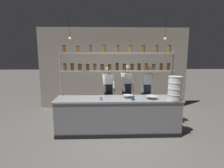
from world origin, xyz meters
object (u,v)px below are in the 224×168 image
at_px(prep_bowl_near_left, 128,96).
at_px(prep_bowl_center_front, 152,97).
at_px(container_stack, 175,88).
at_px(serving_cup_front, 101,98).
at_px(serving_cup_by_board, 133,98).
at_px(chef_center, 127,90).
at_px(spice_shelf_unit, 117,64).
at_px(chef_right, 146,91).
at_px(chef_left, 108,90).

relative_size(prep_bowl_near_left, prep_bowl_center_front, 0.86).
bearing_deg(prep_bowl_center_front, container_stack, -11.63).
height_order(serving_cup_front, serving_cup_by_board, serving_cup_by_board).
xyz_separation_m(prep_bowl_near_left, serving_cup_by_board, (0.09, -0.25, 0.02)).
distance_m(chef_center, container_stack, 1.43).
distance_m(prep_bowl_center_front, serving_cup_by_board, 0.50).
bearing_deg(prep_bowl_near_left, spice_shelf_unit, 130.18).
distance_m(chef_center, serving_cup_by_board, 0.93).
relative_size(serving_cup_front, serving_cup_by_board, 0.98).
height_order(chef_center, chef_right, same).
height_order(spice_shelf_unit, container_stack, spice_shelf_unit).
bearing_deg(container_stack, chef_center, 138.14).
height_order(spice_shelf_unit, chef_right, spice_shelf_unit).
distance_m(spice_shelf_unit, chef_center, 0.92).
distance_m(spice_shelf_unit, serving_cup_front, 1.07).
height_order(chef_center, prep_bowl_center_front, chef_center).
height_order(prep_bowl_near_left, prep_bowl_center_front, prep_bowl_center_front).
bearing_deg(prep_bowl_near_left, chef_left, 121.56).
bearing_deg(serving_cup_front, prep_bowl_center_front, 4.17).
relative_size(chef_center, chef_right, 1.00).
relative_size(chef_left, prep_bowl_near_left, 6.53).
relative_size(chef_right, prep_bowl_near_left, 6.73).
height_order(chef_right, serving_cup_by_board, chef_right).
distance_m(chef_left, serving_cup_by_board, 1.19).
xyz_separation_m(container_stack, prep_bowl_near_left, (-1.11, 0.26, -0.26)).
height_order(chef_center, serving_cup_front, chef_center).
relative_size(prep_bowl_center_front, serving_cup_front, 2.98).
bearing_deg(spice_shelf_unit, chef_left, 115.30).
bearing_deg(serving_cup_by_board, container_stack, -0.89).
height_order(chef_left, container_stack, chef_left).
height_order(chef_right, prep_bowl_near_left, chef_right).
height_order(spice_shelf_unit, serving_cup_by_board, spice_shelf_unit).
xyz_separation_m(chef_right, prep_bowl_near_left, (-0.59, -0.52, -0.04)).
height_order(chef_left, prep_bowl_near_left, chef_left).
height_order(container_stack, serving_cup_by_board, container_stack).
xyz_separation_m(spice_shelf_unit, prep_bowl_center_front, (0.83, -0.45, -0.82)).
relative_size(spice_shelf_unit, prep_bowl_near_left, 11.97).
bearing_deg(serving_cup_by_board, serving_cup_front, 179.94).
bearing_deg(prep_bowl_center_front, serving_cup_by_board, -169.12).
relative_size(chef_center, serving_cup_front, 17.30).
height_order(prep_bowl_near_left, serving_cup_front, serving_cup_front).
bearing_deg(serving_cup_front, chef_left, 78.66).
xyz_separation_m(chef_left, serving_cup_by_board, (0.58, -1.04, 0.01)).
bearing_deg(prep_bowl_center_front, prep_bowl_near_left, 165.11).
bearing_deg(chef_left, spice_shelf_unit, -77.60).
bearing_deg(container_stack, spice_shelf_unit, 157.51).
bearing_deg(spice_shelf_unit, prep_bowl_center_front, -28.68).
relative_size(chef_center, prep_bowl_near_left, 6.73).
bearing_deg(chef_left, serving_cup_by_board, -73.87).
relative_size(container_stack, prep_bowl_near_left, 2.28).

